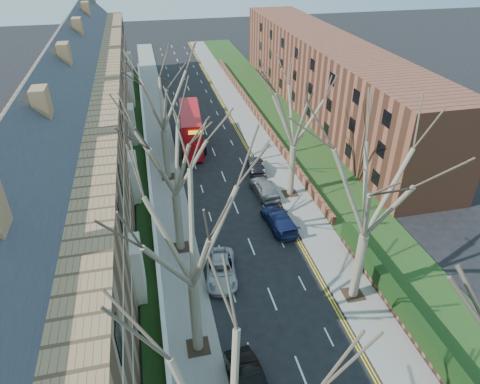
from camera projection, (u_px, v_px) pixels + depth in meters
pavement_left at (159, 135)px, 53.96m from camera, size 3.00×102.00×0.12m
pavement_right at (251, 127)px, 56.25m from camera, size 3.00×102.00×0.12m
terrace_left at (82, 125)px, 42.99m from camera, size 9.70×78.00×13.60m
flats_right at (324, 76)px, 59.16m from camera, size 13.97×54.00×10.00m
wall_hedge_right at (431, 349)px, 25.34m from camera, size 0.70×24.00×1.80m
front_wall_left at (148, 162)px, 46.72m from camera, size 0.30×78.00×1.00m
grass_verge_right at (283, 123)px, 57.06m from camera, size 6.00×102.00×0.06m
tree_left_mid at (189, 225)px, 21.67m from camera, size 10.50×10.50×14.71m
tree_left_far at (171, 147)px, 30.12m from camera, size 10.15×10.15×14.22m
tree_left_dist at (160, 89)px, 39.90m from camera, size 10.50×10.50×14.71m
tree_right_mid at (375, 180)px, 25.50m from camera, size 10.50×10.50×14.71m
tree_right_far at (296, 105)px, 37.27m from camera, size 10.15×10.15×14.22m
double_decker_bus at (191, 130)px, 50.48m from camera, size 3.20×10.32×4.28m
car_left_mid at (250, 383)px, 23.81m from camera, size 2.20×4.76×1.51m
car_left_far at (221, 270)px, 31.85m from camera, size 2.85×5.13×1.36m
car_right_near at (279, 220)px, 37.23m from camera, size 2.44×5.23×1.48m
car_right_mid at (265, 188)px, 41.66m from camera, size 2.27×4.82×1.60m
car_right_far at (256, 166)px, 45.79m from camera, size 1.90×4.28×1.37m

